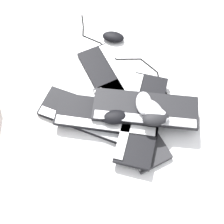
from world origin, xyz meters
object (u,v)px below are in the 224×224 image
keyboard_2 (89,117)px  mouse_0 (153,110)px  keyboard_5 (145,109)px  keyboard_0 (130,122)px  keyboard_4 (107,116)px  mouse_2 (113,37)px  mouse_3 (144,103)px  mouse_4 (100,223)px  keyboard_1 (111,83)px  mouse_1 (156,118)px  keyboard_3 (141,118)px  mouse_5 (115,117)px  mouse_6 (156,114)px

keyboard_2 → mouse_0: size_ratio=4.22×
keyboard_5 → mouse_0: 0.05m
keyboard_0 → keyboard_5: 0.09m
keyboard_2 → keyboard_4: bearing=35.1°
keyboard_2 → mouse_2: (-0.23, 0.40, 0.01)m
mouse_3 → mouse_4: (0.18, -0.45, -0.09)m
keyboard_0 → keyboard_1: same height
mouse_2 → mouse_1: bearing=121.6°
mouse_1 → mouse_2: mouse_1 is taller
keyboard_4 → mouse_4: (0.28, -0.33, -0.02)m
keyboard_2 → keyboard_4: (0.06, 0.05, 0.03)m
keyboard_0 → mouse_2: mouse_2 is taller
keyboard_1 → keyboard_3: bearing=-14.0°
keyboard_3 → mouse_2: (-0.41, 0.27, -0.02)m
keyboard_0 → keyboard_2: 0.18m
keyboard_2 → keyboard_4: size_ratio=1.04×
mouse_1 → mouse_5: size_ratio=1.00×
mouse_4 → keyboard_4: bearing=161.3°
keyboard_2 → mouse_1: bearing=31.2°
keyboard_1 → mouse_4: size_ratio=4.22×
mouse_1 → mouse_3: (-0.08, 0.02, 0.00)m
keyboard_2 → mouse_2: size_ratio=4.22×
mouse_2 → mouse_5: bearing=103.6°
keyboard_4 → mouse_2: keyboard_4 is taller
mouse_1 → mouse_0: bearing=-91.8°
keyboard_1 → mouse_5: (0.16, -0.15, 0.07)m
keyboard_0 → keyboard_4: bearing=-146.8°
keyboard_4 → mouse_0: 0.20m
keyboard_1 → mouse_6: size_ratio=4.22×
mouse_5 → mouse_6: mouse_6 is taller
mouse_0 → mouse_1: same height
keyboard_3 → mouse_0: bearing=45.2°
mouse_2 → mouse_5: size_ratio=1.00×
keyboard_1 → keyboard_5: (0.22, -0.03, 0.06)m
mouse_1 → mouse_5: bearing=-19.4°
mouse_2 → mouse_6: 0.53m
keyboard_2 → keyboard_3: (0.18, 0.14, 0.03)m
keyboard_1 → keyboard_3: keyboard_3 is taller
keyboard_1 → mouse_5: mouse_5 is taller
keyboard_1 → mouse_6: (0.28, -0.03, 0.10)m
keyboard_1 → keyboard_5: bearing=-7.2°
mouse_1 → keyboard_1: bearing=-65.1°
mouse_5 → keyboard_5: bearing=12.4°
mouse_0 → mouse_1: 0.04m
keyboard_2 → mouse_1: 0.30m
keyboard_0 → mouse_2: bearing=141.4°
keyboard_0 → mouse_5: 0.10m
keyboard_2 → mouse_2: mouse_2 is taller
mouse_2 → keyboard_5: bearing=119.8°
keyboard_0 → mouse_4: bearing=-63.5°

